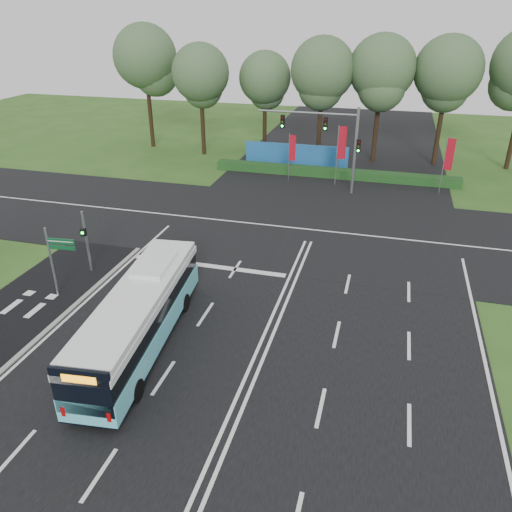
{
  "coord_description": "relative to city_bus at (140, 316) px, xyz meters",
  "views": [
    {
      "loc": [
        4.73,
        -19.76,
        13.87
      ],
      "look_at": [
        -1.2,
        2.0,
        2.63
      ],
      "focal_mm": 35.0,
      "sensor_mm": 36.0,
      "label": 1
    }
  ],
  "objects": [
    {
      "name": "ground",
      "position": [
        5.15,
        3.12,
        -1.58
      ],
      "size": [
        120.0,
        120.0,
        0.0
      ],
      "primitive_type": "plane",
      "color": "#2C531B",
      "rests_on": "ground"
    },
    {
      "name": "city_bus",
      "position": [
        0.0,
        0.0,
        0.0
      ],
      "size": [
        3.42,
        11.1,
        3.13
      ],
      "rotation": [
        0.0,
        0.0,
        0.11
      ],
      "color": "#5ECADB",
      "rests_on": "ground"
    },
    {
      "name": "road_cross",
      "position": [
        5.15,
        15.12,
        -1.55
      ],
      "size": [
        120.0,
        14.0,
        0.05
      ],
      "primitive_type": "cube",
      "color": "black",
      "rests_on": "ground"
    },
    {
      "name": "kerb_strip",
      "position": [
        -4.95,
        0.12,
        -1.52
      ],
      "size": [
        0.25,
        18.0,
        0.12
      ],
      "primitive_type": "cube",
      "color": "gray",
      "rests_on": "ground"
    },
    {
      "name": "hedge",
      "position": [
        5.15,
        27.62,
        -1.18
      ],
      "size": [
        22.0,
        1.2,
        0.8
      ],
      "primitive_type": "cube",
      "color": "#153B15",
      "rests_on": "ground"
    },
    {
      "name": "street_sign",
      "position": [
        -6.13,
        2.87,
        0.92
      ],
      "size": [
        1.54,
        0.24,
        3.95
      ],
      "rotation": [
        0.0,
        0.0,
        0.1
      ],
      "color": "gray",
      "rests_on": "ground"
    },
    {
      "name": "banner_flag_right",
      "position": [
        14.41,
        25.31,
        1.53
      ],
      "size": [
        0.67,
        0.29,
        4.78
      ],
      "rotation": [
        0.0,
        0.0,
        -0.35
      ],
      "color": "gray",
      "rests_on": "ground"
    },
    {
      "name": "banner_flag_mid",
      "position": [
        5.78,
        25.61,
        1.77
      ],
      "size": [
        0.72,
        0.32,
        5.17
      ],
      "rotation": [
        0.0,
        0.0,
        0.36
      ],
      "color": "gray",
      "rests_on": "ground"
    },
    {
      "name": "eucalyptus_row",
      "position": [
        3.29,
        33.93,
        7.22
      ],
      "size": [
        43.23,
        8.69,
        12.73
      ],
      "color": "black",
      "rests_on": "ground"
    },
    {
      "name": "traffic_light_gantry",
      "position": [
        5.36,
        23.62,
        3.09
      ],
      "size": [
        8.41,
        0.28,
        7.0
      ],
      "color": "gray",
      "rests_on": "ground"
    },
    {
      "name": "bike_path",
      "position": [
        -7.35,
        0.12,
        -1.55
      ],
      "size": [
        5.0,
        18.0,
        0.06
      ],
      "primitive_type": "cube",
      "color": "black",
      "rests_on": "ground"
    },
    {
      "name": "banner_flag_left",
      "position": [
        1.57,
        25.65,
        1.16
      ],
      "size": [
        0.62,
        0.1,
        4.18
      ],
      "rotation": [
        0.0,
        0.0,
        -0.08
      ],
      "color": "gray",
      "rests_on": "ground"
    },
    {
      "name": "road_main",
      "position": [
        5.15,
        3.12,
        -1.56
      ],
      "size": [
        20.0,
        120.0,
        0.04
      ],
      "primitive_type": "cube",
      "color": "black",
      "rests_on": "ground"
    },
    {
      "name": "pedestrian_signal",
      "position": [
        -6.24,
        5.7,
        0.48
      ],
      "size": [
        0.34,
        0.43,
        3.76
      ],
      "rotation": [
        0.0,
        0.0,
        0.27
      ],
      "color": "gray",
      "rests_on": "ground"
    },
    {
      "name": "blue_hoarding",
      "position": [
        1.15,
        30.12,
        -0.48
      ],
      "size": [
        10.0,
        0.3,
        2.2
      ],
      "primitive_type": "cube",
      "color": "#1C5A9B",
      "rests_on": "ground"
    }
  ]
}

